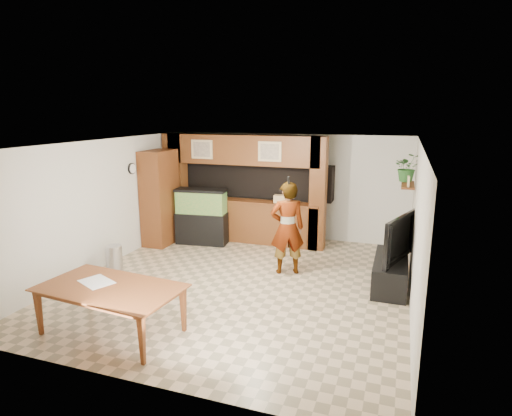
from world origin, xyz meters
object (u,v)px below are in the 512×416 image
at_px(person, 287,228).
at_px(dining_table, 110,311).
at_px(aquarium, 202,217).
at_px(pantry_cabinet, 160,198).
at_px(television, 393,237).

distance_m(person, dining_table, 3.67).
bearing_deg(dining_table, aquarium, 103.78).
xyz_separation_m(pantry_cabinet, aquarium, (0.94, 0.30, -0.47)).
distance_m(pantry_cabinet, aquarium, 1.09).
distance_m(pantry_cabinet, television, 5.43).
distance_m(pantry_cabinet, person, 3.50).
bearing_deg(dining_table, television, 45.08).
distance_m(aquarium, dining_table, 4.40).
height_order(pantry_cabinet, person, pantry_cabinet).
xyz_separation_m(aquarium, television, (4.41, -1.21, 0.28)).
height_order(aquarium, television, television).
bearing_deg(aquarium, television, -22.00).
bearing_deg(television, aquarium, 93.76).
distance_m(pantry_cabinet, dining_table, 4.42).
xyz_separation_m(person, dining_table, (-1.78, -3.16, -0.56)).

